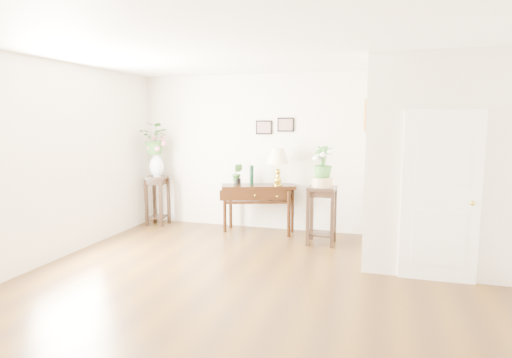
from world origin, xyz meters
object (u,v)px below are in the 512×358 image
at_px(table_lamp, 278,166).
at_px(plant_stand_b, 322,215).
at_px(plant_stand_a, 158,201).
at_px(console_table, 258,209).

bearing_deg(table_lamp, plant_stand_b, -25.95).
distance_m(plant_stand_a, plant_stand_b, 3.19).
height_order(plant_stand_a, plant_stand_b, plant_stand_a).
xyz_separation_m(plant_stand_a, plant_stand_b, (3.16, -0.40, -0.00)).
distance_m(console_table, plant_stand_a, 2.00).
bearing_deg(plant_stand_a, console_table, 0.01).
height_order(table_lamp, plant_stand_b, table_lamp).
bearing_deg(table_lamp, plant_stand_a, -180.00).
bearing_deg(plant_stand_b, plant_stand_a, 172.78).
bearing_deg(console_table, table_lamp, -19.05).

